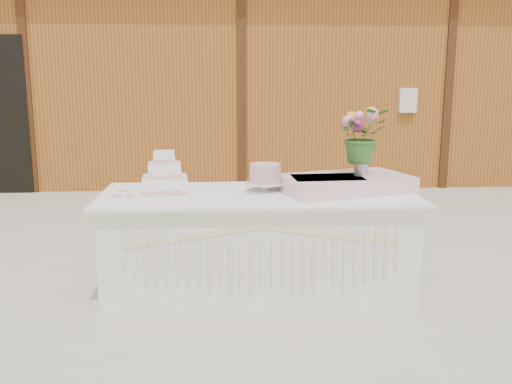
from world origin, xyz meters
TOP-DOWN VIEW (x-y plane):
  - ground at (0.00, 0.00)m, footprint 80.00×80.00m
  - barn at (-0.01, 5.99)m, footprint 12.60×4.60m
  - cake_table at (0.00, -0.00)m, footprint 2.40×1.00m
  - wedding_cake at (-0.71, 0.10)m, footprint 0.38×0.38m
  - pink_cake_stand at (0.06, 0.05)m, footprint 0.30×0.30m
  - satin_runner at (0.67, 0.04)m, footprint 1.10×0.83m
  - flower_vase at (0.80, 0.05)m, footprint 0.11×0.11m
  - bouquet at (0.80, 0.05)m, footprint 0.44×0.40m
  - loose_flowers at (-1.03, 0.02)m, footprint 0.15×0.35m

SIDE VIEW (x-z plane):
  - ground at x=0.00m, z-range 0.00..0.00m
  - cake_table at x=0.00m, z-range 0.00..0.77m
  - loose_flowers at x=-1.03m, z-range 0.77..0.79m
  - satin_runner at x=0.67m, z-range 0.77..0.89m
  - wedding_cake at x=-0.71m, z-range 0.72..1.04m
  - pink_cake_stand at x=0.06m, z-range 0.78..1.00m
  - flower_vase at x=0.80m, z-range 0.89..1.04m
  - bouquet at x=0.80m, z-range 1.04..1.46m
  - barn at x=-0.01m, z-range 0.03..3.33m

